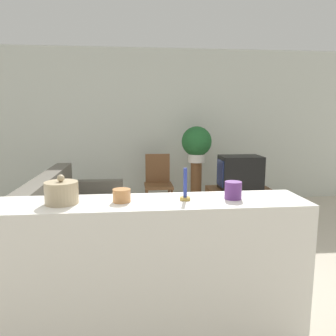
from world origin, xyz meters
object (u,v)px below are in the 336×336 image
Objects in this scene: decorative_bowl at (62,192)px; television at (240,172)px; wooden_chair at (158,181)px; potted_plant at (197,143)px; couch at (76,224)px.

television is at bearing 51.79° from decorative_bowl.
wooden_chair is at bearing 74.89° from decorative_bowl.
decorative_bowl is (-2.00, -2.54, 0.36)m from television.
potted_plant reaches higher than decorative_bowl.
couch is 2.42m from television.
potted_plant reaches higher than couch.
couch is at bearing -139.76° from potted_plant.
television is (2.23, 0.84, 0.42)m from couch.
couch is 3.34× the size of television.
potted_plant reaches higher than wooden_chair.
television reaches higher than couch.
couch is 2.16× the size of wooden_chair.
decorative_bowl is at bearing -128.21° from television.
wooden_chair is 4.52× the size of decorative_bowl.
wooden_chair is 0.87m from potted_plant.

